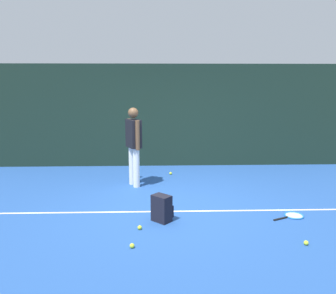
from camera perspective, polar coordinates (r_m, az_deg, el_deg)
The scene contains 11 objects.
ground_plane at distance 6.62m, azimuth 0.11°, elevation -9.19°, with size 12.00×12.00×0.00m, color #234C93.
back_fence at distance 9.27m, azimuth -0.52°, elevation 5.11°, with size 10.00×0.10×2.68m, color #192D23.
court_line at distance 6.25m, azimuth 0.24°, elevation -10.43°, with size 9.00×0.05×0.00m, color white.
tennis_player at distance 7.52m, azimuth -5.60°, elevation 0.83°, with size 0.37×0.49×1.70m.
tennis_racket at distance 6.39m, azimuth 19.63°, elevation -10.50°, with size 0.63×0.43×0.03m.
backpack at distance 5.79m, azimuth -0.95°, elevation -9.99°, with size 0.38×0.38×0.44m.
tennis_ball_near_player at distance 5.02m, azimuth -5.88°, elevation -15.69°, with size 0.07×0.07×0.07m, color #CCE033.
tennis_ball_by_fence at distance 5.42m, azimuth 21.57°, elevation -14.31°, with size 0.07×0.07×0.07m, color #CCE033.
tennis_ball_mid_court at distance 8.55m, azimuth 0.43°, elevation -4.30°, with size 0.07×0.07×0.07m, color #CCE033.
tennis_ball_far_left at distance 5.55m, azimuth -4.63°, elevation -12.93°, with size 0.07×0.07×0.07m, color #CCE033.
water_bottle at distance 8.28m, azimuth -5.00°, elevation -4.14°, with size 0.07×0.07×0.27m, color white.
Camera 1 is at (-0.21, -6.22, 2.27)m, focal length 37.44 mm.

